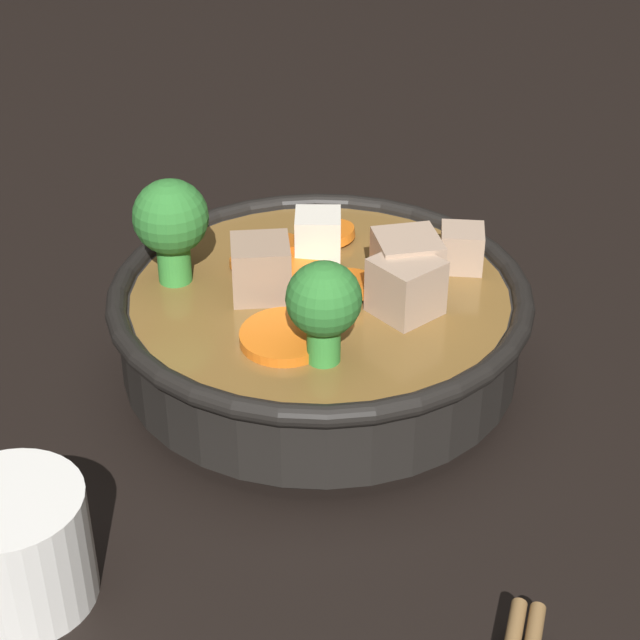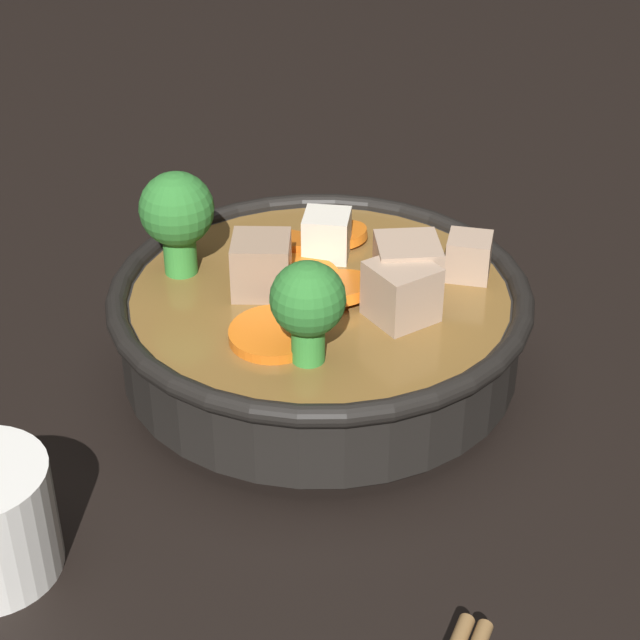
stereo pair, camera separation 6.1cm
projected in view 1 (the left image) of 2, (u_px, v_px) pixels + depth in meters
The scene contains 3 objects.
ground_plane at pixel (320, 373), 0.63m from camera, with size 3.00×3.00×0.00m, color black.
stirfry_bowl at pixel (318, 315), 0.61m from camera, with size 0.24×0.24×0.12m.
tea_cup at pixel (16, 546), 0.47m from camera, with size 0.07×0.07×0.06m.
Camera 1 is at (0.01, 0.52, 0.37)m, focal length 60.00 mm.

